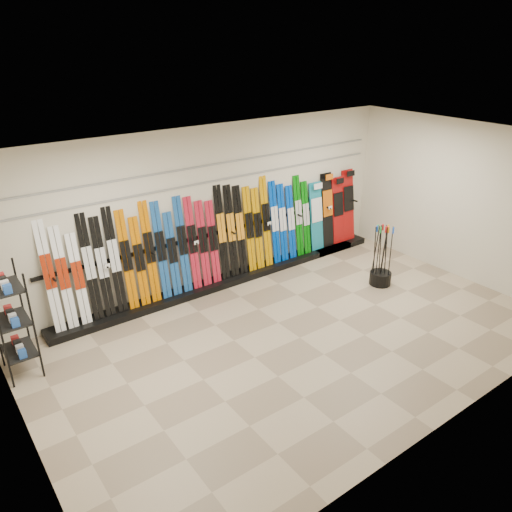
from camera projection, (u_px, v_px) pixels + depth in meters
floor at (300, 338)px, 7.92m from camera, size 8.00×8.00×0.00m
back_wall at (214, 207)px, 9.15m from camera, size 8.00×0.00×8.00m
left_wall at (12, 343)px, 5.15m from camera, size 0.00×5.00×5.00m
right_wall at (463, 202)px, 9.46m from camera, size 0.00×5.00×5.00m
ceiling at (308, 149)px, 6.69m from camera, size 8.00×8.00×0.00m
ski_rack_base at (232, 278)px, 9.70m from camera, size 8.00×0.40×0.12m
skis at (197, 243)px, 9.01m from camera, size 5.37×0.30×1.82m
snowboards at (333, 210)px, 10.88m from camera, size 1.29×0.25×1.60m
accessory_rack at (13, 323)px, 6.82m from camera, size 0.40×0.60×1.61m
pole_bin at (380, 278)px, 9.57m from camera, size 0.41×0.41×0.25m
ski_poles at (382, 255)px, 9.36m from camera, size 0.32×0.37×1.18m
slatwall_rail_0 at (213, 181)px, 8.93m from camera, size 7.60×0.02×0.03m
slatwall_rail_1 at (213, 165)px, 8.81m from camera, size 7.60×0.02×0.03m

